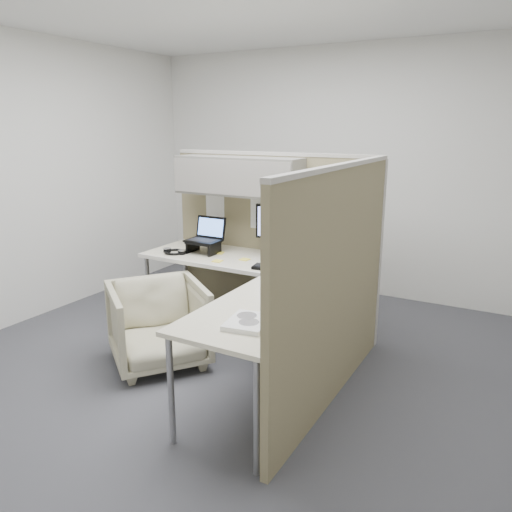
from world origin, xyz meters
The scene contains 19 objects.
ground centered at (0.00, 0.00, 0.00)m, with size 4.50×4.50×0.00m, color #3C3C42.
partition_back centered at (-0.22, 0.83, 1.10)m, with size 2.00×0.36×1.63m.
partition_right centered at (0.90, -0.07, 0.82)m, with size 0.07×2.03×1.63m.
desk centered at (0.12, 0.13, 0.69)m, with size 2.00×1.98×0.73m.
office_chair centered at (-0.50, -0.27, 0.37)m, with size 0.71×0.66×0.73m, color #B2AC8D.
monitor_left centered at (0.09, 0.71, 1.00)m, with size 0.44×0.20×0.47m.
monitor_right centered at (0.65, 0.57, 1.00)m, with size 0.35×0.32×0.47m.
laptop_station centered at (-0.59, 0.54, 0.85)m, with size 0.31×0.26×0.32m.
keyboard centered at (0.25, 0.35, 0.74)m, with size 0.41×0.14×0.02m, color black.
mouse centered at (0.60, 0.25, 0.75)m, with size 0.09×0.06×0.03m, color black.
travel_mug centered at (0.38, 0.61, 0.82)m, with size 0.08×0.08×0.17m.
soda_can_green centered at (0.75, 0.29, 0.79)m, with size 0.07×0.07×0.12m, color silver.
soda_can_silver centered at (0.56, 0.48, 0.79)m, with size 0.07×0.07×0.12m, color #268C1E.
sticky_note_c centered at (-0.46, 0.57, 0.73)m, with size 0.08×0.08×0.01m, color #FFE543.
sticky_note_d centered at (-0.14, 0.49, 0.73)m, with size 0.08×0.08×0.01m, color #FFE543.
sticky_note_a centered at (-0.32, 0.33, 0.73)m, with size 0.08×0.08×0.01m, color #FFE543.
headphones centered at (-0.82, 0.37, 0.74)m, with size 0.23×0.19×0.03m.
paper_stack centered at (0.61, -0.75, 0.75)m, with size 0.27×0.33×0.03m.
desk_clock centered at (0.59, -0.22, 0.77)m, with size 0.05×0.09×0.09m.
Camera 1 is at (1.97, -3.11, 1.86)m, focal length 35.00 mm.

